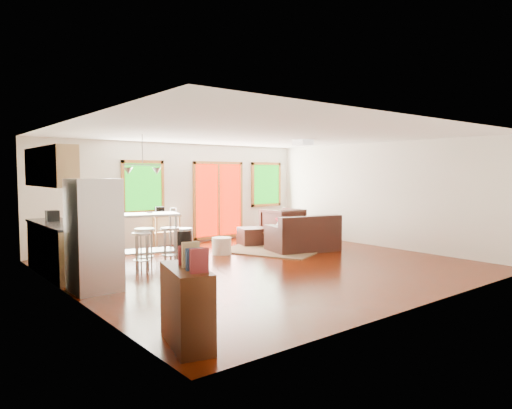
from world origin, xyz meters
TOP-DOWN VIEW (x-y plane):
  - floor at (0.00, 0.00)m, footprint 7.50×7.00m
  - ceiling at (0.00, 0.00)m, footprint 7.50×7.00m
  - back_wall at (0.00, 3.51)m, footprint 7.50×0.02m
  - left_wall at (-3.76, 0.00)m, footprint 0.02×7.00m
  - right_wall at (3.76, 0.00)m, footprint 0.02×7.00m
  - front_wall at (0.00, -3.51)m, footprint 7.50×0.02m
  - window_left at (-1.00, 3.46)m, footprint 1.10×0.05m
  - french_doors at (1.20, 3.46)m, footprint 1.60×0.05m
  - window_right at (2.90, 3.46)m, footprint 1.10×0.05m
  - rug at (1.74, 1.47)m, footprint 3.50×3.17m
  - loveseat at (1.76, 0.71)m, footprint 1.76×1.24m
  - coffee_table at (1.84, 1.77)m, footprint 0.94×0.58m
  - armchair at (2.58, 2.38)m, footprint 0.94×0.88m
  - ottoman at (1.37, 2.16)m, footprint 0.84×0.84m
  - pouf at (0.01, 1.56)m, footprint 0.51×0.51m
  - vase at (1.93, 1.83)m, footprint 0.22×0.23m
  - book at (2.21, 1.95)m, footprint 0.24×0.08m
  - cabinets at (-3.49, 1.70)m, footprint 0.64×2.24m
  - refrigerator at (-3.34, 0.13)m, footprint 0.73×0.70m
  - island at (-2.01, 1.60)m, footprint 1.74×1.05m
  - cup at (-1.67, 1.71)m, footprint 0.15×0.13m
  - bar_stool_a at (-2.20, 0.94)m, footprint 0.44×0.44m
  - bar_stool_b at (-2.04, 1.16)m, footprint 0.42×0.42m
  - bar_stool_c at (-1.56, 1.05)m, footprint 0.47×0.47m
  - trash_can at (-0.97, 1.56)m, footprint 0.43×0.43m
  - kitchen_cart at (-0.53, 3.23)m, footprint 0.75×0.58m
  - bookshelf at (-3.35, -2.73)m, footprint 0.59×1.00m
  - ceiling_flush at (1.60, 0.60)m, footprint 0.35×0.35m
  - pendant_light at (-1.90, 1.50)m, footprint 0.80×0.18m

SIDE VIEW (x-z plane):
  - floor at x=0.00m, z-range -0.02..0.00m
  - rug at x=1.74m, z-range 0.00..0.03m
  - pouf at x=0.01m, z-range 0.00..0.38m
  - ottoman at x=1.37m, z-range 0.00..0.44m
  - coffee_table at x=1.84m, z-range 0.13..0.50m
  - loveseat at x=1.76m, z-range -0.09..0.76m
  - trash_can at x=-0.97m, z-range 0.00..0.67m
  - bookshelf at x=-3.35m, z-range -0.12..0.99m
  - armchair at x=2.58m, z-range 0.00..0.96m
  - vase at x=1.93m, z-range 0.36..0.65m
  - bar_stool_a at x=-2.20m, z-range 0.18..0.92m
  - book at x=2.21m, z-range 0.40..0.72m
  - bar_stool_c at x=-1.56m, z-range 0.19..0.96m
  - bar_stool_b at x=-2.04m, z-range 0.19..0.98m
  - kitchen_cart at x=-0.53m, z-range 0.19..1.20m
  - island at x=-2.01m, z-range 0.19..1.22m
  - refrigerator at x=-3.34m, z-range 0.00..1.75m
  - cabinets at x=-3.49m, z-range -0.22..2.08m
  - cup at x=-1.67m, z-range 0.95..1.08m
  - french_doors at x=1.20m, z-range 0.05..2.15m
  - back_wall at x=0.00m, z-range 0.00..2.60m
  - left_wall at x=-3.76m, z-range 0.00..2.60m
  - right_wall at x=3.76m, z-range 0.00..2.60m
  - front_wall at x=0.00m, z-range 0.00..2.60m
  - window_left at x=-1.00m, z-range 0.85..2.15m
  - window_right at x=2.90m, z-range 0.85..2.15m
  - pendant_light at x=-1.90m, z-range 1.50..2.29m
  - ceiling_flush at x=1.60m, z-range 2.47..2.59m
  - ceiling at x=0.00m, z-range 2.60..2.62m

